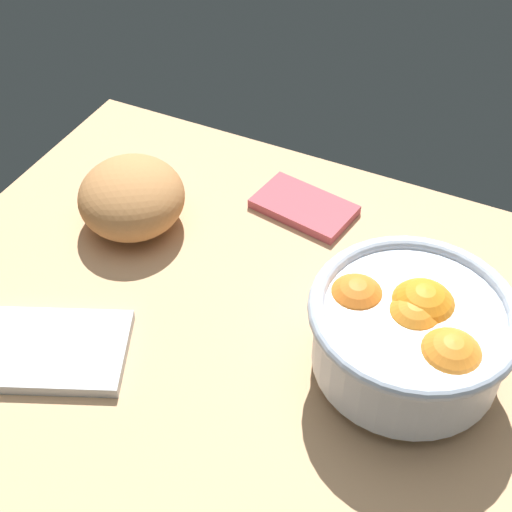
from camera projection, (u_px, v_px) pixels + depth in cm
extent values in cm
cube|color=tan|center=(275.00, 335.00, 78.68)|extent=(81.65, 58.95, 3.00)
cylinder|color=silver|center=(404.00, 363.00, 72.96)|extent=(10.92, 10.92, 1.80)
cylinder|color=silver|center=(411.00, 334.00, 69.79)|extent=(18.15, 18.15, 7.32)
torus|color=silver|center=(417.00, 308.00, 67.24)|extent=(19.75, 19.75, 1.60)
sphere|color=orange|center=(447.00, 365.00, 65.16)|extent=(6.82, 6.82, 6.82)
sphere|color=orange|center=(353.00, 310.00, 69.92)|extent=(6.52, 6.52, 6.52)
sphere|color=orange|center=(420.00, 315.00, 69.30)|extent=(7.17, 7.17, 7.17)
sphere|color=orange|center=(413.00, 324.00, 68.75)|extent=(6.41, 6.41, 6.41)
ellipsoid|color=#BD7F48|center=(132.00, 197.00, 86.77)|extent=(18.00, 18.26, 7.95)
cube|color=silver|center=(49.00, 350.00, 74.49)|extent=(18.67, 15.78, 1.28)
cube|color=#B94F59|center=(304.00, 207.00, 90.69)|extent=(13.12, 9.03, 1.19)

